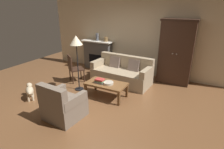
% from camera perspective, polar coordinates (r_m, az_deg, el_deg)
% --- Properties ---
extents(ground_plane, '(9.60, 9.60, 0.00)m').
position_cam_1_polar(ground_plane, '(4.95, -2.89, -8.37)').
color(ground_plane, brown).
extents(back_wall, '(7.20, 0.10, 2.80)m').
position_cam_1_polar(back_wall, '(6.71, 8.15, 12.02)').
color(back_wall, beige).
rests_on(back_wall, ground).
extents(fireplace, '(1.26, 0.48, 1.12)m').
position_cam_1_polar(fireplace, '(7.32, -4.41, 6.26)').
color(fireplace, '#4C4947').
rests_on(fireplace, ground).
extents(armoire, '(1.06, 0.57, 2.03)m').
position_cam_1_polar(armoire, '(6.14, 19.34, 6.59)').
color(armoire, '#382319').
rests_on(armoire, ground).
extents(couch, '(1.97, 0.99, 0.86)m').
position_cam_1_polar(couch, '(5.99, 3.10, 0.39)').
color(couch, tan).
rests_on(couch, ground).
extents(coffee_table, '(1.10, 0.60, 0.42)m').
position_cam_1_polar(coffee_table, '(5.01, -1.83, -3.24)').
color(coffee_table, brown).
rests_on(coffee_table, ground).
extents(fruit_bowl, '(0.28, 0.28, 0.06)m').
position_cam_1_polar(fruit_bowl, '(4.92, -1.14, -2.66)').
color(fruit_bowl, beige).
rests_on(fruit_bowl, coffee_table).
extents(book_stack, '(0.26, 0.20, 0.12)m').
position_cam_1_polar(book_stack, '(4.98, -3.81, -2.02)').
color(book_stack, gray).
rests_on(book_stack, coffee_table).
extents(mantel_vase_slate, '(0.11, 0.11, 0.28)m').
position_cam_1_polar(mantel_vase_slate, '(7.16, -4.65, 11.57)').
color(mantel_vase_slate, '#565B66').
rests_on(mantel_vase_slate, fireplace).
extents(mantel_vase_bronze, '(0.15, 0.15, 0.17)m').
position_cam_1_polar(mantel_vase_bronze, '(6.98, -1.93, 10.93)').
color(mantel_vase_bronze, olive).
rests_on(mantel_vase_bronze, fireplace).
extents(armchair_near_left, '(0.83, 0.83, 0.88)m').
position_cam_1_polar(armchair_near_left, '(4.27, -15.09, -9.38)').
color(armchair_near_left, '#756656').
rests_on(armchair_near_left, ground).
extents(side_chair_wooden, '(0.62, 0.62, 0.90)m').
position_cam_1_polar(side_chair_wooden, '(6.11, -11.85, 2.32)').
color(side_chair_wooden, '#382319').
rests_on(side_chair_wooden, ground).
extents(floor_lamp, '(0.36, 0.36, 1.63)m').
position_cam_1_polar(floor_lamp, '(5.25, -11.08, 9.45)').
color(floor_lamp, black).
rests_on(floor_lamp, ground).
extents(dog, '(0.48, 0.43, 0.39)m').
position_cam_1_polar(dog, '(5.45, -24.27, -4.54)').
color(dog, beige).
rests_on(dog, ground).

